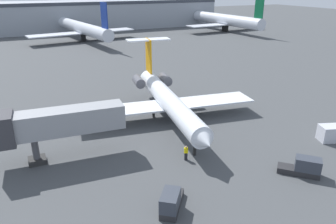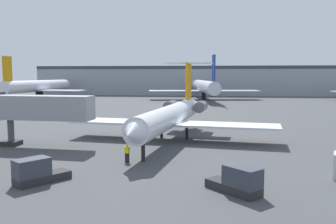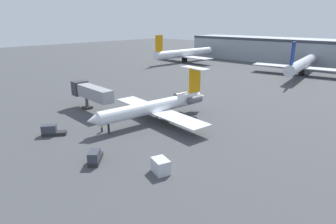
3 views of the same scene
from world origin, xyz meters
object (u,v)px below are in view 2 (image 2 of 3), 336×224
ground_crew_marshaller (127,153)px  baggage_tug_trailing (37,172)px  baggage_tug_lead (238,181)px  parked_airliner_west_mid (204,87)px  jet_bridge (25,108)px  regional_jet (172,115)px  parked_airliner_west_end (39,86)px

ground_crew_marshaller → baggage_tug_trailing: (-5.09, -6.90, -0.02)m
ground_crew_marshaller → baggage_tug_lead: (9.22, -7.56, -0.02)m
ground_crew_marshaller → baggage_tug_trailing: bearing=-126.4°
baggage_tug_trailing → parked_airliner_west_mid: 90.13m
baggage_tug_lead → jet_bridge: bearing=148.2°
regional_jet → jet_bridge: regional_jet is taller
baggage_tug_lead → parked_airliner_west_end: size_ratio=0.11×
regional_jet → baggage_tug_trailing: size_ratio=6.95×
parked_airliner_west_end → regional_jet: bearing=-53.7°
regional_jet → baggage_tug_lead: 20.05m
baggage_tug_trailing → baggage_tug_lead: bearing=-2.6°
ground_crew_marshaller → parked_airliner_west_end: (-47.79, 80.31, 3.28)m
baggage_tug_lead → baggage_tug_trailing: size_ratio=0.95×
ground_crew_marshaller → jet_bridge: bearing=154.5°
parked_airliner_west_end → parked_airliner_west_mid: size_ratio=0.87×
regional_jet → parked_airliner_west_mid: (2.97, 71.15, 1.04)m
baggage_tug_trailing → parked_airliner_west_mid: size_ratio=0.10×
jet_bridge → ground_crew_marshaller: 14.61m
jet_bridge → baggage_tug_lead: size_ratio=3.55×
baggage_tug_trailing → parked_airliner_west_end: size_ratio=0.11×
parked_airliner_west_end → parked_airliner_west_mid: parked_airliner_west_end is taller
regional_jet → parked_airliner_west_end: bearing=126.3°
jet_bridge → baggage_tug_lead: (22.06, -13.68, -3.38)m
parked_airliner_west_mid → ground_crew_marshaller: bearing=-94.1°
ground_crew_marshaller → parked_airliner_west_end: size_ratio=0.05×
parked_airliner_west_mid → regional_jet: bearing=-92.4°
ground_crew_marshaller → regional_jet: bearing=75.5°
baggage_tug_lead → ground_crew_marshaller: bearing=140.6°
jet_bridge → baggage_tug_trailing: jet_bridge is taller
baggage_tug_lead → baggage_tug_trailing: bearing=177.4°
ground_crew_marshaller → parked_airliner_west_mid: 82.77m
regional_jet → baggage_tug_lead: size_ratio=7.30×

